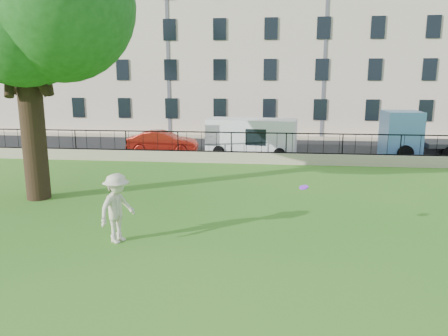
# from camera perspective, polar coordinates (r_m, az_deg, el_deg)

# --- Properties ---
(ground) EXTENTS (120.00, 120.00, 0.00)m
(ground) POSITION_cam_1_polar(r_m,az_deg,el_deg) (12.84, -4.29, -9.82)
(ground) COLOR #2E761C
(ground) RESTS_ON ground
(retaining_wall) EXTENTS (50.00, 0.40, 0.60)m
(retaining_wall) POSITION_cam_1_polar(r_m,az_deg,el_deg) (24.23, 0.95, 1.38)
(retaining_wall) COLOR tan
(retaining_wall) RESTS_ON ground
(iron_railing) EXTENTS (50.00, 0.05, 1.13)m
(iron_railing) POSITION_cam_1_polar(r_m,az_deg,el_deg) (24.08, 0.96, 3.37)
(iron_railing) COLOR black
(iron_railing) RESTS_ON retaining_wall
(street) EXTENTS (60.00, 9.00, 0.01)m
(street) POSITION_cam_1_polar(r_m,az_deg,el_deg) (28.89, 1.85, 2.51)
(street) COLOR black
(street) RESTS_ON ground
(sidewalk) EXTENTS (60.00, 1.40, 0.12)m
(sidewalk) POSITION_cam_1_polar(r_m,az_deg,el_deg) (34.01, 2.56, 4.04)
(sidewalk) COLOR tan
(sidewalk) RESTS_ON ground
(building_row) EXTENTS (56.40, 10.40, 13.80)m
(building_row) POSITION_cam_1_polar(r_m,az_deg,el_deg) (39.39, 3.25, 15.11)
(building_row) COLOR beige
(building_row) RESTS_ON ground
(man) EXTENTS (1.22, 1.51, 2.04)m
(man) POSITION_cam_1_polar(r_m,az_deg,el_deg) (12.99, -13.77, -5.11)
(man) COLOR beige
(man) RESTS_ON ground
(frisbee) EXTENTS (0.32, 0.33, 0.12)m
(frisbee) POSITION_cam_1_polar(r_m,az_deg,el_deg) (13.00, 10.38, -2.50)
(frisbee) COLOR #8C28E7
(red_sedan) EXTENTS (4.37, 1.76, 1.41)m
(red_sedan) POSITION_cam_1_polar(r_m,az_deg,el_deg) (27.27, -8.02, 3.33)
(red_sedan) COLOR #A81F14
(red_sedan) RESTS_ON street
(white_van) EXTENTS (5.48, 2.65, 2.22)m
(white_van) POSITION_cam_1_polar(r_m,az_deg,el_deg) (26.39, 3.63, 4.01)
(white_van) COLOR silver
(white_van) RESTS_ON street
(blue_truck) EXTENTS (6.56, 2.44, 2.73)m
(blue_truck) POSITION_cam_1_polar(r_m,az_deg,el_deg) (28.49, 26.43, 3.90)
(blue_truck) COLOR #5286C0
(blue_truck) RESTS_ON street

